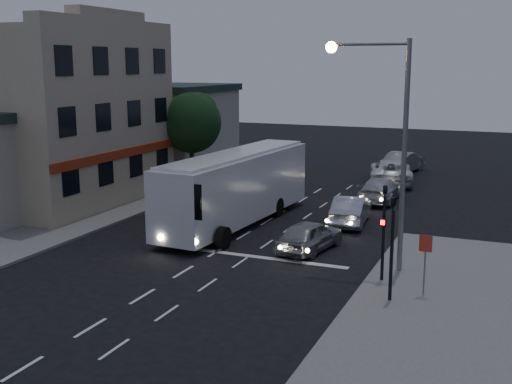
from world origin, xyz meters
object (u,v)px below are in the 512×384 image
at_px(traffic_signal_main, 384,221).
at_px(regulatory_sign, 425,255).
at_px(car_extra, 403,162).
at_px(streetlight, 388,129).
at_px(car_sedan_c, 391,172).
at_px(traffic_signal_side, 392,236).
at_px(car_sedan_b, 380,190).
at_px(car_sedan_a, 351,210).
at_px(tour_bus, 237,186).
at_px(car_suv, 310,235).
at_px(street_tree, 191,120).

bearing_deg(traffic_signal_main, regulatory_sign, -30.84).
relative_size(car_extra, streetlight, 0.54).
xyz_separation_m(car_sedan_c, car_extra, (0.01, 4.94, -0.03)).
relative_size(car_extra, traffic_signal_side, 1.19).
xyz_separation_m(car_sedan_c, regulatory_sign, (5.43, -21.69, 0.76)).
bearing_deg(car_sedan_b, car_sedan_a, 86.42).
bearing_deg(traffic_signal_side, streetlight, 105.70).
relative_size(tour_bus, car_suv, 3.03).
distance_m(car_suv, car_sedan_b, 11.57).
distance_m(car_sedan_c, car_extra, 4.94).
relative_size(tour_bus, car_sedan_a, 2.74).
relative_size(car_sedan_c, traffic_signal_main, 1.47).
xyz_separation_m(traffic_signal_side, streetlight, (-0.96, 3.40, 3.31)).
bearing_deg(car_suv, car_sedan_c, -80.39).
distance_m(car_sedan_b, streetlight, 14.37).
height_order(car_extra, regulatory_sign, regulatory_sign).
distance_m(tour_bus, streetlight, 10.42).
bearing_deg(regulatory_sign, street_tree, 138.92).
height_order(tour_bus, streetlight, streetlight).
height_order(car_sedan_c, street_tree, street_tree).
relative_size(car_sedan_a, street_tree, 0.73).
height_order(car_sedan_b, car_sedan_c, car_sedan_c).
relative_size(traffic_signal_main, regulatory_sign, 1.86).
bearing_deg(car_sedan_b, traffic_signal_side, 101.62).
bearing_deg(traffic_signal_main, car_sedan_a, 111.85).
height_order(car_sedan_a, streetlight, streetlight).
bearing_deg(car_sedan_a, traffic_signal_side, 105.36).
xyz_separation_m(streetlight, street_tree, (-15.55, 12.82, -1.23)).
relative_size(car_extra, regulatory_sign, 2.22).
bearing_deg(tour_bus, car_suv, -27.84).
height_order(car_sedan_a, car_sedan_c, car_sedan_c).
xyz_separation_m(car_suv, car_sedan_c, (0.13, 17.66, 0.14)).
bearing_deg(car_suv, street_tree, -33.19).
relative_size(car_suv, regulatory_sign, 1.86).
height_order(tour_bus, car_sedan_b, tour_bus).
distance_m(car_sedan_a, traffic_signal_side, 11.33).
xyz_separation_m(tour_bus, car_suv, (4.95, -3.05, -1.34)).
height_order(tour_bus, street_tree, street_tree).
relative_size(car_sedan_a, traffic_signal_side, 1.10).
distance_m(car_sedan_a, car_extra, 17.17).
distance_m(car_sedan_a, streetlight, 9.17).
bearing_deg(tour_bus, street_tree, 134.39).
bearing_deg(street_tree, traffic_signal_main, -42.03).
relative_size(tour_bus, street_tree, 2.00).
bearing_deg(streetlight, car_sedan_b, 102.50).
distance_m(car_extra, street_tree, 17.00).
xyz_separation_m(regulatory_sign, street_tree, (-17.51, 15.26, 2.90)).
distance_m(traffic_signal_side, streetlight, 4.84).
xyz_separation_m(tour_bus, traffic_signal_main, (8.81, -6.08, 0.39)).
relative_size(traffic_signal_side, streetlight, 0.46).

